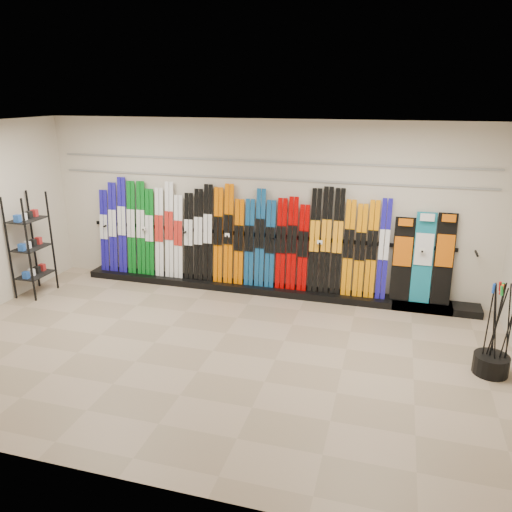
# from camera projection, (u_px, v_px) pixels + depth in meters

# --- Properties ---
(floor) EXTENTS (8.00, 8.00, 0.00)m
(floor) POSITION_uv_depth(u_px,v_px,m) (213.00, 351.00, 6.90)
(floor) COLOR gray
(floor) RESTS_ON ground
(back_wall) EXTENTS (8.00, 0.00, 8.00)m
(back_wall) POSITION_uv_depth(u_px,v_px,m) (261.00, 207.00, 8.72)
(back_wall) COLOR beige
(back_wall) RESTS_ON floor
(ceiling) EXTENTS (8.00, 8.00, 0.00)m
(ceiling) POSITION_uv_depth(u_px,v_px,m) (206.00, 128.00, 5.97)
(ceiling) COLOR silver
(ceiling) RESTS_ON back_wall
(ski_rack_base) EXTENTS (8.00, 0.40, 0.12)m
(ski_rack_base) POSITION_uv_depth(u_px,v_px,m) (269.00, 289.00, 8.91)
(ski_rack_base) COLOR black
(ski_rack_base) RESTS_ON floor
(skis) EXTENTS (5.37, 0.22, 1.82)m
(skis) POSITION_uv_depth(u_px,v_px,m) (233.00, 238.00, 8.85)
(skis) COLOR #1B1497
(skis) RESTS_ON ski_rack_base
(snowboards) EXTENTS (0.95, 0.23, 1.49)m
(snowboards) POSITION_uv_depth(u_px,v_px,m) (423.00, 259.00, 8.08)
(snowboards) COLOR black
(snowboards) RESTS_ON ski_rack_base
(accessory_rack) EXTENTS (0.40, 0.60, 1.79)m
(accessory_rack) POSITION_uv_depth(u_px,v_px,m) (31.00, 245.00, 8.63)
(accessory_rack) COLOR black
(accessory_rack) RESTS_ON floor
(pole_bin) EXTENTS (0.44, 0.44, 0.25)m
(pole_bin) POSITION_uv_depth(u_px,v_px,m) (491.00, 364.00, 6.32)
(pole_bin) COLOR black
(pole_bin) RESTS_ON floor
(ski_poles) EXTENTS (0.32, 0.28, 1.18)m
(ski_poles) POSITION_uv_depth(u_px,v_px,m) (499.00, 329.00, 6.20)
(ski_poles) COLOR black
(ski_poles) RESTS_ON pole_bin
(slatwall_rail_0) EXTENTS (7.60, 0.02, 0.03)m
(slatwall_rail_0) POSITION_uv_depth(u_px,v_px,m) (260.00, 179.00, 8.55)
(slatwall_rail_0) COLOR gray
(slatwall_rail_0) RESTS_ON back_wall
(slatwall_rail_1) EXTENTS (7.60, 0.02, 0.03)m
(slatwall_rail_1) POSITION_uv_depth(u_px,v_px,m) (261.00, 161.00, 8.46)
(slatwall_rail_1) COLOR gray
(slatwall_rail_1) RESTS_ON back_wall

